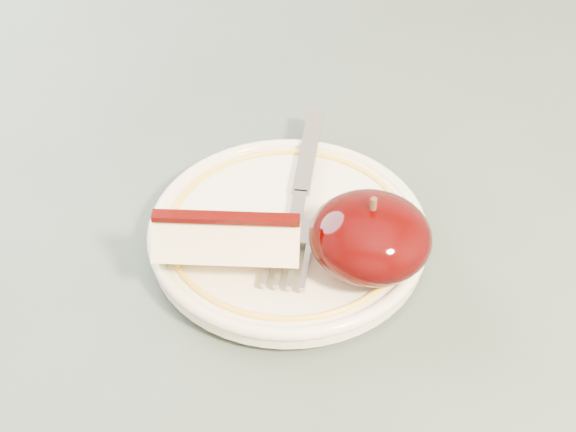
% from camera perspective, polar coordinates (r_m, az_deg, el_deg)
% --- Properties ---
extents(table, '(0.90, 0.90, 0.75)m').
position_cam_1_polar(table, '(0.60, -8.11, -9.69)').
color(table, brown).
rests_on(table, ground).
extents(plate, '(0.19, 0.19, 0.02)m').
position_cam_1_polar(plate, '(0.53, 0.00, -1.10)').
color(plate, white).
rests_on(plate, table).
extents(apple_half, '(0.08, 0.07, 0.05)m').
position_cam_1_polar(apple_half, '(0.49, 5.87, -1.49)').
color(apple_half, black).
rests_on(apple_half, plate).
extents(apple_wedge, '(0.09, 0.05, 0.04)m').
position_cam_1_polar(apple_wedge, '(0.49, -4.32, -1.86)').
color(apple_wedge, '#FFF5BB').
rests_on(apple_wedge, plate).
extents(fork, '(0.03, 0.18, 0.00)m').
position_cam_1_polar(fork, '(0.54, 0.89, 1.58)').
color(fork, '#919399').
rests_on(fork, plate).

